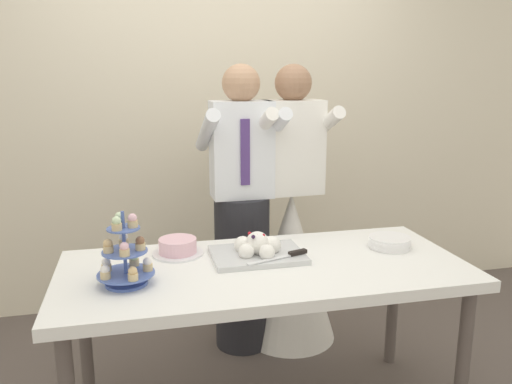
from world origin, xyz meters
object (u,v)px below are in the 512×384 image
dessert_table (265,281)px  person_groom (242,225)px  main_cake_tray (258,250)px  person_bride (291,247)px  cupcake_stand (125,257)px  plate_stack (390,242)px  round_cake (178,247)px

dessert_table → person_groom: 0.72m
main_cake_tray → person_groom: person_groom is taller
dessert_table → main_cake_tray: (-0.01, 0.10, 0.11)m
main_cake_tray → person_bride: (0.36, 0.64, -0.23)m
person_groom → dessert_table: bearing=-93.5°
main_cake_tray → cupcake_stand: bearing=-163.0°
dessert_table → plate_stack: plate_stack is taller
dessert_table → plate_stack: bearing=7.6°
cupcake_stand → round_cake: bearing=52.8°
person_bride → main_cake_tray: bearing=-119.2°
dessert_table → person_bride: person_bride is taller
dessert_table → plate_stack: (0.65, 0.09, 0.10)m
cupcake_stand → plate_stack: size_ratio=1.48×
round_cake → dessert_table: bearing=-32.0°
main_cake_tray → round_cake: 0.38m
cupcake_stand → round_cake: 0.39m
dessert_table → round_cake: round_cake is taller
plate_stack → round_cake: (-1.01, 0.14, 0.01)m
dessert_table → person_groom: size_ratio=1.08×
main_cake_tray → person_groom: 0.62m
plate_stack → person_bride: bearing=114.9°
cupcake_stand → plate_stack: 1.26m
round_cake → person_bride: 0.91m
cupcake_stand → main_cake_tray: cupcake_stand is taller
cupcake_stand → person_bride: size_ratio=0.18×
dessert_table → round_cake: size_ratio=7.50×
main_cake_tray → person_bride: person_bride is taller
main_cake_tray → round_cake: size_ratio=1.79×
dessert_table → main_cake_tray: bearing=94.2°
plate_stack → person_bride: 0.75m
round_cake → main_cake_tray: bearing=-19.5°
person_bride → cupcake_stand: bearing=-139.2°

